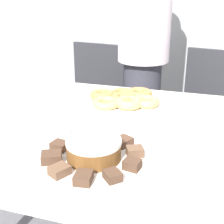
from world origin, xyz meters
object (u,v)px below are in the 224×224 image
(office_chair_right, at_px, (206,127))
(plate_cake, at_px, (94,160))
(office_chair_left, at_px, (90,113))
(person_standing, at_px, (144,49))
(napkin, at_px, (16,100))
(frosted_cake, at_px, (94,149))
(plate_donuts, at_px, (124,103))

(office_chair_right, relative_size, plate_cake, 2.67)
(office_chair_left, distance_m, office_chair_right, 0.79)
(person_standing, xyz_separation_m, plate_cake, (0.08, -1.07, -0.14))
(plate_cake, bearing_deg, napkin, 143.14)
(person_standing, distance_m, office_chair_left, 0.63)
(napkin, bearing_deg, frosted_cake, -36.86)
(person_standing, bearing_deg, office_chair_right, 12.09)
(office_chair_left, distance_m, napkin, 0.83)
(person_standing, distance_m, plate_cake, 1.08)
(plate_cake, height_order, plate_donuts, same)
(office_chair_right, bearing_deg, plate_donuts, -108.49)
(person_standing, height_order, frosted_cake, person_standing)
(office_chair_left, bearing_deg, plate_cake, -59.45)
(frosted_cake, height_order, napkin, frosted_cake)
(person_standing, bearing_deg, napkin, -123.60)
(office_chair_right, bearing_deg, office_chair_left, -168.81)
(plate_donuts, relative_size, frosted_cake, 2.05)
(office_chair_left, height_order, office_chair_right, same)
(person_standing, height_order, plate_cake, person_standing)
(plate_donuts, distance_m, napkin, 0.49)
(person_standing, relative_size, office_chair_right, 1.91)
(plate_donuts, xyz_separation_m, frosted_cake, (0.05, -0.50, 0.04))
(person_standing, bearing_deg, plate_cake, -85.61)
(person_standing, distance_m, plate_donuts, 0.58)
(person_standing, xyz_separation_m, frosted_cake, (0.08, -1.07, -0.10))
(office_chair_right, height_order, plate_cake, office_chair_right)
(office_chair_right, bearing_deg, frosted_cake, -94.51)
(office_chair_left, bearing_deg, office_chair_right, 8.43)
(napkin, bearing_deg, office_chair_left, 85.54)
(office_chair_left, relative_size, plate_cake, 2.67)
(person_standing, relative_size, frosted_cake, 10.40)
(office_chair_right, distance_m, frosted_cake, 1.26)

